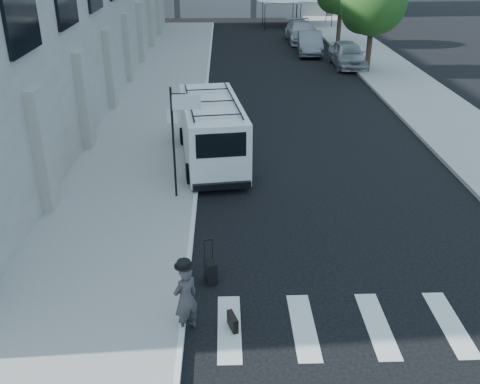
{
  "coord_description": "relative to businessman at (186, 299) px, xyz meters",
  "views": [
    {
      "loc": [
        -1.04,
        -12.05,
        7.63
      ],
      "look_at": [
        -0.65,
        1.03,
        1.3
      ],
      "focal_mm": 40.0,
      "sensor_mm": 36.0,
      "label": 1
    }
  ],
  "objects": [
    {
      "name": "sidewalk_left",
      "position": [
        -2.35,
        19.0,
        -0.73
      ],
      "size": [
        4.5,
        48.0,
        0.15
      ],
      "primitive_type": "cube",
      "color": "gray",
      "rests_on": "ground"
    },
    {
      "name": "parked_car_c",
      "position": [
        6.9,
        33.51,
        -0.03
      ],
      "size": [
        2.25,
        5.35,
        1.54
      ],
      "primitive_type": "imported",
      "rotation": [
        0.0,
        0.0,
        0.02
      ],
      "color": "#A7A8AF",
      "rests_on": "ground"
    },
    {
      "name": "parked_car_a",
      "position": [
        8.7,
        24.92,
        -0.01
      ],
      "size": [
        1.9,
        4.66,
        1.58
      ],
      "primitive_type": "imported",
      "rotation": [
        0.0,
        0.0,
        0.01
      ],
      "color": "#9FA1A6",
      "rests_on": "ground"
    },
    {
      "name": "suitcase",
      "position": [
        0.47,
        1.72,
        -0.51
      ],
      "size": [
        0.35,
        0.45,
        1.1
      ],
      "rotation": [
        0.0,
        0.0,
        0.28
      ],
      "color": "black",
      "rests_on": "ground"
    },
    {
      "name": "parked_car_b",
      "position": [
        6.9,
        28.99,
        -0.04
      ],
      "size": [
        1.99,
        4.72,
        1.51
      ],
      "primitive_type": "imported",
      "rotation": [
        0.0,
        0.0,
        -0.09
      ],
      "color": "slate",
      "rests_on": "ground"
    },
    {
      "name": "ground",
      "position": [
        1.9,
        3.0,
        -0.8
      ],
      "size": [
        120.0,
        120.0,
        0.0
      ],
      "primitive_type": "plane",
      "color": "black",
      "rests_on": "ground"
    },
    {
      "name": "cargo_van",
      "position": [
        0.37,
        9.45,
        0.39
      ],
      "size": [
        2.71,
        6.26,
        2.29
      ],
      "rotation": [
        0.0,
        0.0,
        0.13
      ],
      "color": "white",
      "rests_on": "ground"
    },
    {
      "name": "businessman",
      "position": [
        0.0,
        0.0,
        0.0
      ],
      "size": [
        0.69,
        0.67,
        1.6
      ],
      "primitive_type": "imported",
      "rotation": [
        0.0,
        0.0,
        3.83
      ],
      "color": "#3A393C",
      "rests_on": "ground"
    },
    {
      "name": "tree_near",
      "position": [
        9.4,
        23.15,
        3.17
      ],
      "size": [
        3.8,
        3.83,
        6.03
      ],
      "color": "black",
      "rests_on": "ground"
    },
    {
      "name": "sign_pole",
      "position": [
        -0.46,
        6.2,
        1.85
      ],
      "size": [
        1.03,
        0.07,
        3.5
      ],
      "color": "black",
      "rests_on": "sidewalk_left"
    },
    {
      "name": "briefcase",
      "position": [
        0.97,
        0.0,
        -0.63
      ],
      "size": [
        0.25,
        0.46,
        0.34
      ],
      "primitive_type": "cube",
      "rotation": [
        0.0,
        0.0,
        0.32
      ],
      "color": "black",
      "rests_on": "ground"
    },
    {
      "name": "sidewalk_right",
      "position": [
        10.9,
        23.0,
        -0.73
      ],
      "size": [
        4.0,
        56.0,
        0.15
      ],
      "primitive_type": "cube",
      "color": "gray",
      "rests_on": "ground"
    }
  ]
}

